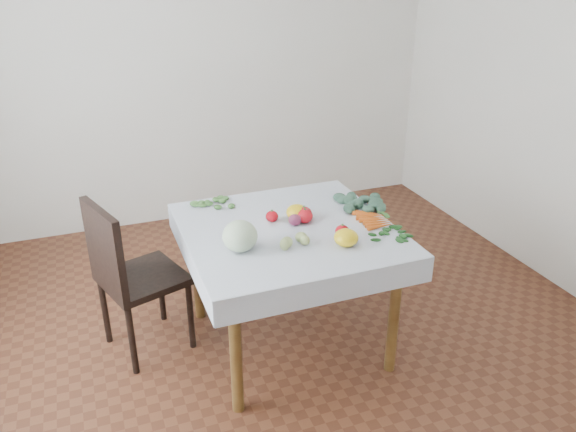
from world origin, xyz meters
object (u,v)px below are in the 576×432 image
(table, at_px, (288,244))
(carrot_bunch, at_px, (374,219))
(heirloom_back, at_px, (297,212))
(cabbage, at_px, (240,236))
(chair, at_px, (127,270))

(table, distance_m, carrot_bunch, 0.50)
(table, bearing_deg, heirloom_back, 46.06)
(cabbage, bearing_deg, heirloom_back, 31.18)
(chair, height_order, heirloom_back, chair)
(cabbage, relative_size, carrot_bunch, 0.65)
(heirloom_back, relative_size, carrot_bunch, 0.45)
(chair, distance_m, cabbage, 0.73)
(cabbage, height_order, heirloom_back, cabbage)
(table, bearing_deg, chair, 164.81)
(table, height_order, carrot_bunch, carrot_bunch)
(table, height_order, cabbage, cabbage)
(chair, height_order, cabbage, chair)
(cabbage, xyz_separation_m, heirloom_back, (0.40, 0.24, -0.04))
(chair, bearing_deg, carrot_bunch, -13.39)
(cabbage, bearing_deg, carrot_bunch, 4.97)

